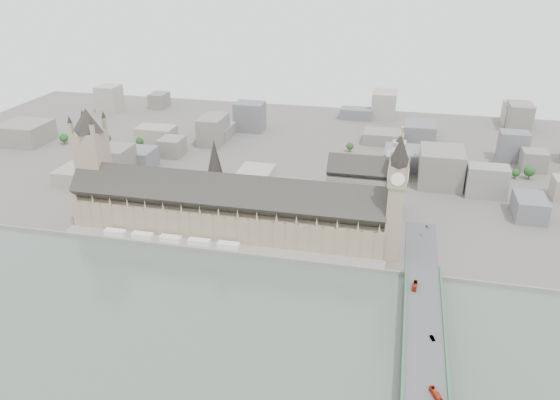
% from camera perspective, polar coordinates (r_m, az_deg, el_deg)
% --- Properties ---
extents(ground, '(900.00, 900.00, 0.00)m').
position_cam_1_polar(ground, '(453.30, -6.32, -4.59)').
color(ground, '#595651').
rests_on(ground, ground).
extents(river_thames, '(600.00, 600.00, 0.00)m').
position_cam_1_polar(river_thames, '(331.40, -15.95, -18.13)').
color(river_thames, '#4E5C53').
rests_on(river_thames, ground).
extents(embankment_wall, '(600.00, 1.50, 3.00)m').
position_cam_1_polar(embankment_wall, '(440.31, -6.96, -5.34)').
color(embankment_wall, gray).
rests_on(embankment_wall, ground).
extents(river_terrace, '(270.00, 15.00, 2.00)m').
position_cam_1_polar(river_terrace, '(446.67, -6.64, -4.93)').
color(river_terrace, gray).
rests_on(river_terrace, ground).
extents(terrace_tents, '(118.00, 7.00, 4.00)m').
position_cam_1_polar(terrace_tents, '(459.42, -11.37, -3.96)').
color(terrace_tents, white).
rests_on(terrace_tents, river_terrace).
extents(palace_of_westminster, '(265.00, 40.73, 55.44)m').
position_cam_1_polar(palace_of_westminster, '(459.43, -5.67, -0.95)').
color(palace_of_westminster, gray).
rests_on(palace_of_westminster, ground).
extents(elizabeth_tower, '(17.00, 17.00, 107.50)m').
position_cam_1_polar(elizabeth_tower, '(413.28, 12.09, 0.97)').
color(elizabeth_tower, gray).
rests_on(elizabeth_tower, ground).
extents(victoria_tower, '(30.00, 30.00, 100.00)m').
position_cam_1_polar(victoria_tower, '(502.42, -18.97, 4.09)').
color(victoria_tower, gray).
rests_on(victoria_tower, ground).
extents(central_tower, '(13.00, 13.00, 48.00)m').
position_cam_1_polar(central_tower, '(454.14, -6.81, 3.52)').
color(central_tower, '#83745A').
rests_on(central_tower, ground).
extents(westminster_bridge, '(25.00, 325.00, 10.25)m').
position_cam_1_polar(westminster_bridge, '(357.57, 14.76, -13.27)').
color(westminster_bridge, '#474749').
rests_on(westminster_bridge, ground).
extents(bridge_parapets, '(25.00, 235.00, 1.15)m').
position_cam_1_polar(bridge_parapets, '(319.49, 14.96, -17.29)').
color(bridge_parapets, '#376545').
rests_on(bridge_parapets, westminster_bridge).
extents(westminster_abbey, '(68.00, 36.00, 64.00)m').
position_cam_1_polar(westminster_abbey, '(506.89, 9.03, 1.67)').
color(westminster_abbey, gray).
rests_on(westminster_abbey, ground).
extents(city_skyline_inland, '(720.00, 360.00, 38.00)m').
position_cam_1_polar(city_skyline_inland, '(663.30, 0.42, 6.96)').
color(city_skyline_inland, gray).
rests_on(city_skyline_inland, ground).
extents(park_trees, '(110.00, 30.00, 15.00)m').
position_cam_1_polar(park_trees, '(503.33, -5.26, -0.48)').
color(park_trees, '#1B3F16').
rests_on(park_trees, ground).
extents(red_bus_north, '(3.66, 11.54, 3.16)m').
position_cam_1_polar(red_bus_north, '(387.62, 13.93, -8.69)').
color(red_bus_north, '#A72A13').
rests_on(red_bus_north, westminster_bridge).
extents(red_bus_south, '(6.92, 11.23, 3.10)m').
position_cam_1_polar(red_bus_south, '(308.73, 15.98, -18.95)').
color(red_bus_south, '#B23116').
rests_on(red_bus_south, westminster_bridge).
extents(car_silver, '(3.46, 5.15, 1.61)m').
position_cam_1_polar(car_silver, '(345.15, 15.63, -13.71)').
color(car_silver, gray).
rests_on(car_silver, westminster_bridge).
extents(car_approach, '(3.37, 4.82, 1.30)m').
position_cam_1_polar(car_approach, '(469.97, 15.12, -2.73)').
color(car_approach, gray).
rests_on(car_approach, westminster_bridge).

